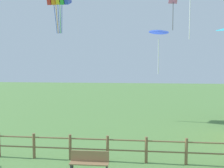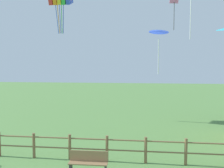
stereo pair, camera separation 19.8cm
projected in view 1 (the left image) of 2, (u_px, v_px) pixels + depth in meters
wooden_fence at (108, 147)px, 12.24m from camera, size 19.00×0.14×1.28m
park_bench_near_fence at (89, 162)px, 10.89m from camera, size 1.71×0.43×0.97m
kite_blue_delta at (159, 33)px, 13.51m from camera, size 1.18×1.15×2.55m
kite_pink_diamond at (173, 3)px, 18.27m from camera, size 0.70×0.39×2.84m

